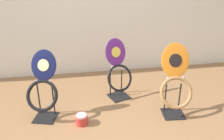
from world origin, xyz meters
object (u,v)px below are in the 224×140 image
at_px(toilet_seat_display_purple_note, 118,70).
at_px(paint_can, 82,119).
at_px(toilet_seat_display_orange_sun, 176,86).
at_px(toilet_seat_display_navy_moon, 43,89).

distance_m(toilet_seat_display_purple_note, paint_can, 0.91).
xyz_separation_m(toilet_seat_display_purple_note, toilet_seat_display_orange_sun, (0.64, -0.58, -0.01)).
relative_size(toilet_seat_display_purple_note, paint_can, 5.48).
xyz_separation_m(toilet_seat_display_navy_moon, toilet_seat_display_orange_sun, (1.67, -0.21, -0.00)).
distance_m(toilet_seat_display_navy_moon, toilet_seat_display_purple_note, 1.10).
bearing_deg(toilet_seat_display_navy_moon, paint_can, -27.61).
bearing_deg(toilet_seat_display_orange_sun, toilet_seat_display_navy_moon, 173.01).
height_order(toilet_seat_display_orange_sun, paint_can, toilet_seat_display_orange_sun).
relative_size(toilet_seat_display_orange_sun, paint_can, 5.85).
height_order(toilet_seat_display_purple_note, paint_can, toilet_seat_display_purple_note).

